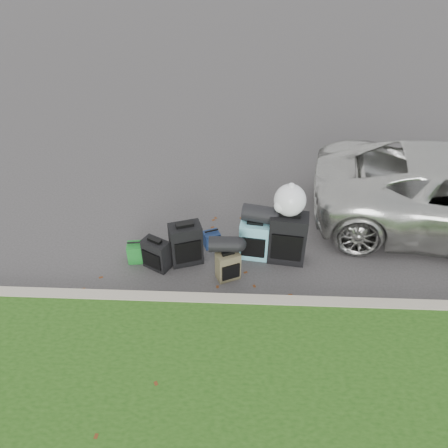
{
  "coord_description": "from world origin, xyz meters",
  "views": [
    {
      "loc": [
        0.13,
        -5.28,
        4.69
      ],
      "look_at": [
        -0.1,
        0.2,
        0.55
      ],
      "focal_mm": 35.0,
      "sensor_mm": 36.0,
      "label": 1
    }
  ],
  "objects_px": {
    "tote_navy": "(212,239)",
    "suitcase_large_black_right": "(288,238)",
    "suitcase_small_black": "(156,254)",
    "suitcase_teal": "(254,240)",
    "suitcase_large_black_left": "(186,244)",
    "suitcase_olive": "(228,266)",
    "tote_green": "(137,252)"
  },
  "relations": [
    {
      "from": "tote_green",
      "to": "suitcase_large_black_right",
      "type": "bearing_deg",
      "value": -4.27
    },
    {
      "from": "suitcase_teal",
      "to": "tote_navy",
      "type": "bearing_deg",
      "value": 169.29
    },
    {
      "from": "suitcase_small_black",
      "to": "tote_navy",
      "type": "height_order",
      "value": "suitcase_small_black"
    },
    {
      "from": "tote_navy",
      "to": "suitcase_large_black_right",
      "type": "bearing_deg",
      "value": -35.94
    },
    {
      "from": "suitcase_small_black",
      "to": "suitcase_teal",
      "type": "xyz_separation_m",
      "value": [
        1.52,
        0.32,
        0.07
      ]
    },
    {
      "from": "suitcase_large_black_left",
      "to": "tote_green",
      "type": "bearing_deg",
      "value": 162.13
    },
    {
      "from": "tote_green",
      "to": "suitcase_large_black_left",
      "type": "bearing_deg",
      "value": -6.66
    },
    {
      "from": "suitcase_large_black_left",
      "to": "suitcase_olive",
      "type": "bearing_deg",
      "value": -46.03
    },
    {
      "from": "suitcase_small_black",
      "to": "suitcase_large_black_left",
      "type": "distance_m",
      "value": 0.48
    },
    {
      "from": "suitcase_small_black",
      "to": "tote_green",
      "type": "bearing_deg",
      "value": -173.71
    },
    {
      "from": "suitcase_large_black_left",
      "to": "suitcase_olive",
      "type": "xyz_separation_m",
      "value": [
        0.67,
        -0.35,
        -0.12
      ]
    },
    {
      "from": "suitcase_small_black",
      "to": "suitcase_teal",
      "type": "height_order",
      "value": "suitcase_teal"
    },
    {
      "from": "suitcase_teal",
      "to": "tote_navy",
      "type": "height_order",
      "value": "suitcase_teal"
    },
    {
      "from": "suitcase_small_black",
      "to": "suitcase_teal",
      "type": "distance_m",
      "value": 1.55
    },
    {
      "from": "suitcase_small_black",
      "to": "tote_navy",
      "type": "xyz_separation_m",
      "value": [
        0.82,
        0.55,
        -0.12
      ]
    },
    {
      "from": "suitcase_large_black_left",
      "to": "suitcase_teal",
      "type": "xyz_separation_m",
      "value": [
        1.07,
        0.17,
        -0.03
      ]
    },
    {
      "from": "suitcase_olive",
      "to": "tote_navy",
      "type": "relative_size",
      "value": 1.73
    },
    {
      "from": "tote_green",
      "to": "tote_navy",
      "type": "distance_m",
      "value": 1.23
    },
    {
      "from": "suitcase_teal",
      "to": "suitcase_large_black_right",
      "type": "height_order",
      "value": "suitcase_large_black_right"
    },
    {
      "from": "suitcase_olive",
      "to": "tote_navy",
      "type": "xyz_separation_m",
      "value": [
        -0.3,
        0.75,
        -0.1
      ]
    },
    {
      "from": "suitcase_small_black",
      "to": "suitcase_teal",
      "type": "bearing_deg",
      "value": 40.83
    },
    {
      "from": "suitcase_olive",
      "to": "suitcase_teal",
      "type": "bearing_deg",
      "value": 28.18
    },
    {
      "from": "suitcase_olive",
      "to": "tote_green",
      "type": "bearing_deg",
      "value": 142.68
    },
    {
      "from": "suitcase_large_black_right",
      "to": "suitcase_olive",
      "type": "bearing_deg",
      "value": -145.41
    },
    {
      "from": "suitcase_large_black_right",
      "to": "suitcase_teal",
      "type": "bearing_deg",
      "value": -178.42
    },
    {
      "from": "suitcase_small_black",
      "to": "tote_green",
      "type": "distance_m",
      "value": 0.38
    },
    {
      "from": "suitcase_small_black",
      "to": "tote_green",
      "type": "relative_size",
      "value": 1.6
    },
    {
      "from": "suitcase_large_black_left",
      "to": "tote_navy",
      "type": "xyz_separation_m",
      "value": [
        0.37,
        0.4,
        -0.22
      ]
    },
    {
      "from": "tote_green",
      "to": "suitcase_teal",
      "type": "bearing_deg",
      "value": -1.78
    },
    {
      "from": "suitcase_olive",
      "to": "suitcase_large_black_right",
      "type": "bearing_deg",
      "value": 2.75
    },
    {
      "from": "suitcase_large_black_left",
      "to": "tote_green",
      "type": "height_order",
      "value": "suitcase_large_black_left"
    },
    {
      "from": "suitcase_small_black",
      "to": "suitcase_olive",
      "type": "distance_m",
      "value": 1.13
    }
  ]
}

